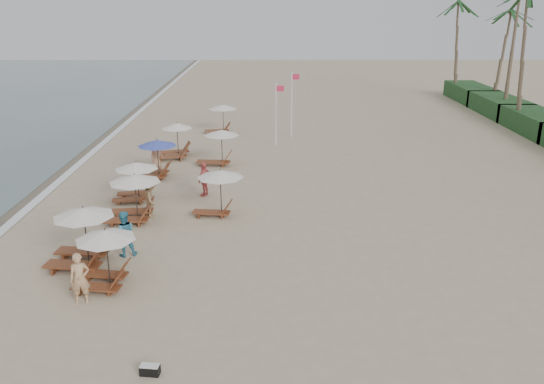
{
  "coord_description": "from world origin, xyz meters",
  "views": [
    {
      "loc": [
        0.77,
        -20.49,
        9.77
      ],
      "look_at": [
        1.0,
        4.08,
        1.3
      ],
      "focal_mm": 36.49,
      "sensor_mm": 36.0,
      "label": 1
    }
  ],
  "objects_px": {
    "lounger_station_5": "(173,143)",
    "beachgoer_far_a": "(204,179)",
    "beachgoer_near": "(80,279)",
    "beachgoer_mid_a": "(124,234)",
    "lounger_station_0": "(102,257)",
    "beachgoer_mid_b": "(150,199)",
    "inland_station_2": "(220,116)",
    "lounger_station_1": "(79,238)",
    "inland_station_0": "(217,186)",
    "lounger_station_4": "(155,157)",
    "lounger_station_3": "(134,180)",
    "inland_station_1": "(218,145)",
    "beachgoer_far_b": "(156,155)",
    "lounger_station_2": "(131,198)",
    "duffel_bag": "(150,370)",
    "flag_pole_near": "(276,111)"
  },
  "relations": [
    {
      "from": "lounger_station_3",
      "to": "flag_pole_near",
      "type": "distance_m",
      "value": 13.83
    },
    {
      "from": "beachgoer_far_a",
      "to": "duffel_bag",
      "type": "xyz_separation_m",
      "value": [
        0.05,
        -14.93,
        -0.77
      ]
    },
    {
      "from": "duffel_bag",
      "to": "beachgoer_mid_b",
      "type": "bearing_deg",
      "value": 100.93
    },
    {
      "from": "duffel_bag",
      "to": "beachgoer_mid_a",
      "type": "bearing_deg",
      "value": 108.2
    },
    {
      "from": "inland_station_2",
      "to": "duffel_bag",
      "type": "height_order",
      "value": "inland_station_2"
    },
    {
      "from": "inland_station_2",
      "to": "flag_pole_near",
      "type": "xyz_separation_m",
      "value": [
        4.3,
        -4.04,
        1.09
      ]
    },
    {
      "from": "lounger_station_2",
      "to": "duffel_bag",
      "type": "xyz_separation_m",
      "value": [
        3.08,
        -11.42,
        -0.99
      ]
    },
    {
      "from": "lounger_station_4",
      "to": "duffel_bag",
      "type": "bearing_deg",
      "value": -79.81
    },
    {
      "from": "lounger_station_5",
      "to": "beachgoer_far_a",
      "type": "xyz_separation_m",
      "value": [
        2.84,
        -7.55,
        -0.09
      ]
    },
    {
      "from": "inland_station_0",
      "to": "inland_station_1",
      "type": "distance_m",
      "value": 8.72
    },
    {
      "from": "flag_pole_near",
      "to": "inland_station_1",
      "type": "bearing_deg",
      "value": -127.04
    },
    {
      "from": "inland_station_1",
      "to": "beachgoer_far_a",
      "type": "height_order",
      "value": "inland_station_1"
    },
    {
      "from": "lounger_station_0",
      "to": "beachgoer_mid_b",
      "type": "bearing_deg",
      "value": 87.26
    },
    {
      "from": "lounger_station_1",
      "to": "lounger_station_4",
      "type": "height_order",
      "value": "lounger_station_1"
    },
    {
      "from": "lounger_station_1",
      "to": "lounger_station_5",
      "type": "relative_size",
      "value": 1.06
    },
    {
      "from": "lounger_station_4",
      "to": "flag_pole_near",
      "type": "bearing_deg",
      "value": 46.23
    },
    {
      "from": "lounger_station_1",
      "to": "inland_station_1",
      "type": "relative_size",
      "value": 0.99
    },
    {
      "from": "lounger_station_2",
      "to": "beachgoer_far_b",
      "type": "xyz_separation_m",
      "value": [
        -0.46,
        8.46,
        -0.22
      ]
    },
    {
      "from": "beachgoer_far_b",
      "to": "duffel_bag",
      "type": "height_order",
      "value": "beachgoer_far_b"
    },
    {
      "from": "lounger_station_5",
      "to": "beachgoer_far_b",
      "type": "distance_m",
      "value": 2.68
    },
    {
      "from": "lounger_station_5",
      "to": "inland_station_1",
      "type": "height_order",
      "value": "lounger_station_5"
    },
    {
      "from": "beachgoer_mid_b",
      "to": "lounger_station_4",
      "type": "bearing_deg",
      "value": -13.73
    },
    {
      "from": "lounger_station_4",
      "to": "lounger_station_5",
      "type": "height_order",
      "value": "lounger_station_5"
    },
    {
      "from": "beachgoer_far_b",
      "to": "lounger_station_4",
      "type": "bearing_deg",
      "value": -136.98
    },
    {
      "from": "inland_station_2",
      "to": "beachgoer_far_a",
      "type": "distance_m",
      "value": 14.9
    },
    {
      "from": "inland_station_1",
      "to": "beachgoer_far_a",
      "type": "distance_m",
      "value": 5.87
    },
    {
      "from": "inland_station_0",
      "to": "beachgoer_far_b",
      "type": "relative_size",
      "value": 1.39
    },
    {
      "from": "lounger_station_5",
      "to": "beachgoer_mid_a",
      "type": "relative_size",
      "value": 1.36
    },
    {
      "from": "inland_station_2",
      "to": "inland_station_1",
      "type": "bearing_deg",
      "value": -86.58
    },
    {
      "from": "inland_station_1",
      "to": "beachgoer_mid_b",
      "type": "relative_size",
      "value": 1.54
    },
    {
      "from": "beachgoer_near",
      "to": "flag_pole_near",
      "type": "height_order",
      "value": "flag_pole_near"
    },
    {
      "from": "lounger_station_2",
      "to": "inland_station_2",
      "type": "xyz_separation_m",
      "value": [
        2.7,
        18.39,
        0.25
      ]
    },
    {
      "from": "inland_station_2",
      "to": "beachgoer_near",
      "type": "height_order",
      "value": "inland_station_2"
    },
    {
      "from": "lounger_station_0",
      "to": "beachgoer_mid_b",
      "type": "distance_m",
      "value": 6.87
    },
    {
      "from": "inland_station_2",
      "to": "beachgoer_mid_b",
      "type": "relative_size",
      "value": 1.46
    },
    {
      "from": "lounger_station_3",
      "to": "lounger_station_1",
      "type": "bearing_deg",
      "value": -93.27
    },
    {
      "from": "beachgoer_near",
      "to": "beachgoer_mid_a",
      "type": "xyz_separation_m",
      "value": [
        0.58,
        3.75,
        0.04
      ]
    },
    {
      "from": "inland_station_2",
      "to": "beachgoer_mid_a",
      "type": "bearing_deg",
      "value": -95.49
    },
    {
      "from": "beachgoer_mid_a",
      "to": "beachgoer_near",
      "type": "bearing_deg",
      "value": 62.77
    },
    {
      "from": "beachgoer_near",
      "to": "lounger_station_1",
      "type": "bearing_deg",
      "value": 90.51
    },
    {
      "from": "inland_station_0",
      "to": "beachgoer_mid_b",
      "type": "relative_size",
      "value": 1.4
    },
    {
      "from": "beachgoer_mid_b",
      "to": "lounger_station_2",
      "type": "bearing_deg",
      "value": 99.76
    },
    {
      "from": "inland_station_1",
      "to": "inland_station_2",
      "type": "relative_size",
      "value": 1.05
    },
    {
      "from": "lounger_station_2",
      "to": "duffel_bag",
      "type": "distance_m",
      "value": 11.87
    },
    {
      "from": "beachgoer_mid_a",
      "to": "beachgoer_far_b",
      "type": "distance_m",
      "value": 12.29
    },
    {
      "from": "lounger_station_1",
      "to": "inland_station_0",
      "type": "distance_m",
      "value": 7.21
    },
    {
      "from": "lounger_station_2",
      "to": "inland_station_0",
      "type": "relative_size",
      "value": 1.05
    },
    {
      "from": "lounger_station_3",
      "to": "lounger_station_5",
      "type": "bearing_deg",
      "value": 85.1
    },
    {
      "from": "beachgoer_near",
      "to": "lounger_station_5",
      "type": "bearing_deg",
      "value": 72.2
    },
    {
      "from": "lounger_station_3",
      "to": "lounger_station_5",
      "type": "xyz_separation_m",
      "value": [
        0.71,
        8.23,
        -0.11
      ]
    }
  ]
}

